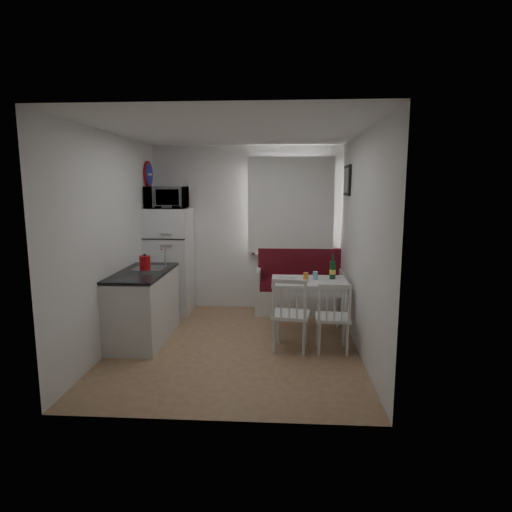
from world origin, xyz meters
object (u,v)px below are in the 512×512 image
(kitchen_counter, at_px, (144,305))
(kettle, at_px, (145,263))
(chair_right, at_px, (334,310))
(chair_left, at_px, (291,307))
(microwave, at_px, (167,197))
(dining_table, at_px, (309,286))
(wine_bottle, at_px, (333,267))
(bench, at_px, (300,292))
(fridge, at_px, (170,261))

(kitchen_counter, xyz_separation_m, kettle, (0.05, -0.03, 0.56))
(kettle, bearing_deg, chair_right, -7.38)
(chair_left, bearing_deg, microwave, 148.69)
(chair_right, distance_m, kettle, 2.41)
(dining_table, xyz_separation_m, wine_bottle, (0.31, 0.10, 0.25))
(microwave, bearing_deg, chair_right, -32.89)
(kitchen_counter, xyz_separation_m, dining_table, (2.14, 0.32, 0.20))
(chair_left, height_order, chair_right, chair_left)
(chair_left, bearing_deg, bench, 92.41)
(chair_left, relative_size, fridge, 0.30)
(chair_left, height_order, kettle, kettle)
(kettle, bearing_deg, wine_bottle, 10.75)
(kitchen_counter, bearing_deg, chair_left, -10.28)
(chair_right, height_order, fridge, fridge)
(chair_left, bearing_deg, kitchen_counter, 177.85)
(dining_table, height_order, fridge, fridge)
(kitchen_counter, height_order, microwave, microwave)
(microwave, bearing_deg, fridge, 90.00)
(chair_left, xyz_separation_m, wine_bottle, (0.56, 0.76, 0.35))
(fridge, xyz_separation_m, wine_bottle, (2.43, -0.82, 0.09))
(kitchen_counter, height_order, wine_bottle, kitchen_counter)
(dining_table, xyz_separation_m, kettle, (-2.09, -0.36, 0.35))
(fridge, bearing_deg, chair_left, -40.35)
(dining_table, distance_m, microwave, 2.56)
(fridge, bearing_deg, microwave, -90.00)
(bench, bearing_deg, fridge, -176.85)
(chair_right, xyz_separation_m, wine_bottle, (0.06, 0.76, 0.38))
(dining_table, relative_size, chair_left, 2.03)
(chair_right, distance_m, wine_bottle, 0.85)
(bench, height_order, chair_right, bench)
(dining_table, height_order, chair_left, chair_left)
(chair_right, bearing_deg, kitchen_counter, 173.94)
(dining_table, height_order, kettle, kettle)
(dining_table, xyz_separation_m, chair_left, (-0.25, -0.66, -0.09))
(chair_right, xyz_separation_m, fridge, (-2.37, 1.58, 0.29))
(kitchen_counter, distance_m, microwave, 1.80)
(fridge, bearing_deg, wine_bottle, -18.70)
(chair_left, xyz_separation_m, microwave, (-1.87, 1.54, 1.24))
(kitchen_counter, distance_m, dining_table, 2.17)
(bench, height_order, microwave, microwave)
(chair_left, relative_size, microwave, 0.83)
(wine_bottle, bearing_deg, fridge, 161.30)
(bench, relative_size, microwave, 2.34)
(fridge, bearing_deg, kettle, -88.66)
(dining_table, bearing_deg, kettle, -170.59)
(wine_bottle, bearing_deg, dining_table, -162.25)
(chair_left, bearing_deg, dining_table, 77.51)
(chair_right, relative_size, kettle, 2.06)
(chair_right, bearing_deg, bench, 102.99)
(kettle, xyz_separation_m, wine_bottle, (2.40, 0.46, -0.10))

